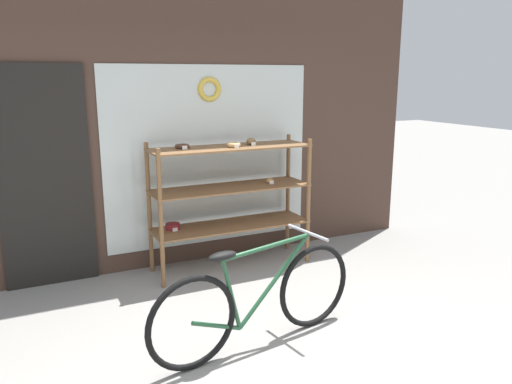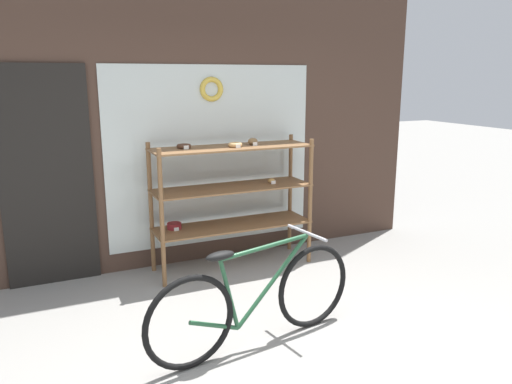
% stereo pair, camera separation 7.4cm
% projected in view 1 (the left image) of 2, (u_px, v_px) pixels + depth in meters
% --- Properties ---
extents(ground_plane, '(30.00, 30.00, 0.00)m').
position_uv_depth(ground_plane, '(310.00, 375.00, 3.40)').
color(ground_plane, gray).
extents(storefront_facade, '(5.43, 0.13, 3.79)m').
position_uv_depth(storefront_facade, '(186.00, 90.00, 5.12)').
color(storefront_facade, '#473328').
rests_on(storefront_facade, ground_plane).
extents(display_case, '(1.65, 0.49, 1.36)m').
position_uv_depth(display_case, '(229.00, 189.00, 5.14)').
color(display_case, brown).
rests_on(display_case, ground_plane).
extents(bicycle, '(1.77, 0.46, 0.82)m').
position_uv_depth(bicycle, '(257.00, 300.00, 3.69)').
color(bicycle, black).
rests_on(bicycle, ground_plane).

